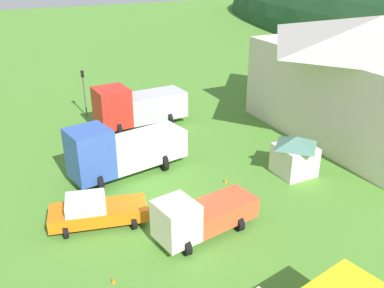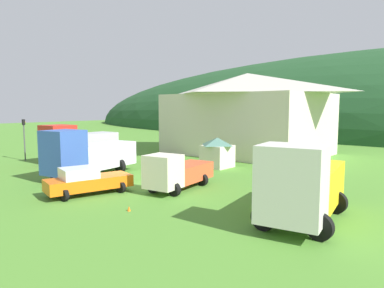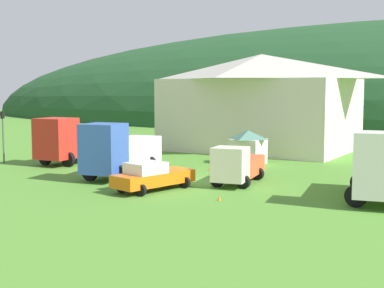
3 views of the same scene
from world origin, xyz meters
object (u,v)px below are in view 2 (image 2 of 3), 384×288
object	(u,v)px
box_truck_blue	(86,154)
traffic_cone_near_pickup	(174,173)
traffic_cone_mid_row	(129,211)
traffic_light_west	(24,135)
play_shed_cream	(217,152)
service_pickup_orange	(87,181)
crane_truck_red	(77,143)
flatbed_truck_yellow	(302,184)
depot_building	(247,112)
light_truck_cream	(176,172)

from	to	relation	value
box_truck_blue	traffic_cone_near_pickup	xyz separation A→B (m)	(3.74, 5.40, -1.74)
traffic_cone_near_pickup	traffic_cone_mid_row	size ratio (longest dim) A/B	1.24
traffic_light_west	traffic_cone_mid_row	world-z (taller)	traffic_light_west
traffic_light_west	play_shed_cream	bearing A→B (deg)	30.25
play_shed_cream	service_pickup_orange	bearing A→B (deg)	-89.93
box_truck_blue	service_pickup_orange	distance (m)	5.49
crane_truck_red	flatbed_truck_yellow	bearing A→B (deg)	78.88
traffic_cone_mid_row	crane_truck_red	bearing A→B (deg)	157.47
depot_building	play_shed_cream	bearing A→B (deg)	-71.40
box_truck_blue	depot_building	bearing A→B (deg)	165.05
traffic_cone_mid_row	traffic_light_west	bearing A→B (deg)	169.76
flatbed_truck_yellow	crane_truck_red	bearing A→B (deg)	-107.93
crane_truck_red	service_pickup_orange	distance (m)	13.55
light_truck_cream	service_pickup_orange	xyz separation A→B (m)	(-3.18, -4.36, -0.33)
traffic_cone_near_pickup	traffic_cone_mid_row	xyz separation A→B (m)	(5.43, -8.70, 0.00)
crane_truck_red	box_truck_blue	xyz separation A→B (m)	(7.31, -3.53, -0.05)
depot_building	play_shed_cream	distance (m)	10.55
light_truck_cream	traffic_cone_mid_row	size ratio (longest dim) A/B	11.04
flatbed_truck_yellow	service_pickup_orange	size ratio (longest dim) A/B	1.37
flatbed_truck_yellow	depot_building	bearing A→B (deg)	-152.46
box_truck_blue	traffic_cone_mid_row	distance (m)	9.90
play_shed_cream	traffic_light_west	distance (m)	18.79
light_truck_cream	service_pickup_orange	world-z (taller)	light_truck_cream
traffic_light_west	traffic_cone_near_pickup	size ratio (longest dim) A/B	6.31
flatbed_truck_yellow	traffic_cone_near_pickup	xyz separation A→B (m)	(-12.65, 4.64, -1.77)
box_truck_blue	traffic_cone_mid_row	xyz separation A→B (m)	(9.17, -3.30, -1.74)
play_shed_cream	flatbed_truck_yellow	distance (m)	14.93
play_shed_cream	traffic_cone_near_pickup	bearing A→B (deg)	-100.68
service_pickup_orange	traffic_light_west	size ratio (longest dim) A/B	1.30
box_truck_blue	light_truck_cream	size ratio (longest dim) A/B	1.38
play_shed_cream	traffic_light_west	xyz separation A→B (m)	(-16.20, -9.45, 1.14)
depot_building	traffic_light_west	xyz separation A→B (m)	(-13.00, -18.96, -2.11)
play_shed_cream	traffic_light_west	bearing A→B (deg)	-149.75
light_truck_cream	traffic_cone_near_pickup	bearing A→B (deg)	-143.65
play_shed_cream	service_pickup_orange	world-z (taller)	play_shed_cream
box_truck_blue	service_pickup_orange	world-z (taller)	box_truck_blue
play_shed_cream	depot_building	bearing A→B (deg)	108.60
box_truck_blue	traffic_cone_near_pickup	world-z (taller)	box_truck_blue
flatbed_truck_yellow	traffic_light_west	xyz separation A→B (m)	(-28.00, -0.31, 0.70)
traffic_light_west	traffic_cone_mid_row	distance (m)	21.26
crane_truck_red	traffic_cone_mid_row	size ratio (longest dim) A/B	14.49
box_truck_blue	traffic_cone_mid_row	size ratio (longest dim) A/B	15.22
flatbed_truck_yellow	traffic_cone_mid_row	distance (m)	8.47
traffic_light_west	traffic_cone_near_pickup	bearing A→B (deg)	17.86
crane_truck_red	light_truck_cream	distance (m)	15.24
crane_truck_red	service_pickup_orange	world-z (taller)	crane_truck_red
box_truck_blue	service_pickup_orange	xyz separation A→B (m)	(4.60, -2.84, -0.92)
light_truck_cream	traffic_cone_mid_row	xyz separation A→B (m)	(1.39, -4.82, -1.15)
crane_truck_red	service_pickup_orange	size ratio (longest dim) A/B	1.42
box_truck_blue	traffic_light_west	world-z (taller)	traffic_light_west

